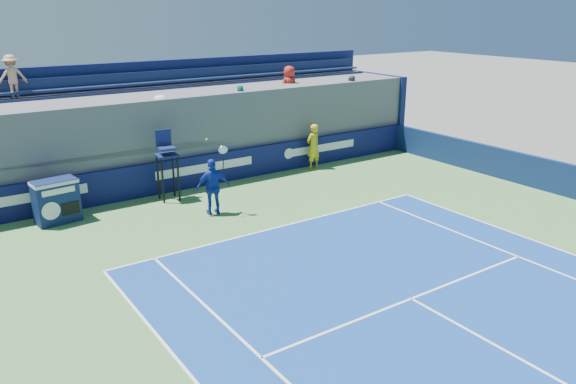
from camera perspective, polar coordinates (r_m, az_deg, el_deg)
ball_person at (r=23.50m, az=2.57°, el=4.65°), size 0.75×0.56×1.89m
back_hoarding at (r=21.53m, az=-8.44°, el=2.22°), size 20.40×0.21×1.20m
match_clock at (r=18.98m, az=-22.49°, el=-0.77°), size 1.39×0.86×1.40m
umpire_chair at (r=19.88m, az=-12.24°, el=3.43°), size 0.76×0.76×2.48m
tennis_player at (r=18.33m, az=-7.62°, el=0.53°), size 1.16×0.69×2.57m
stadium_seating at (r=23.04m, az=-10.88°, el=6.33°), size 21.00×4.05×4.92m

